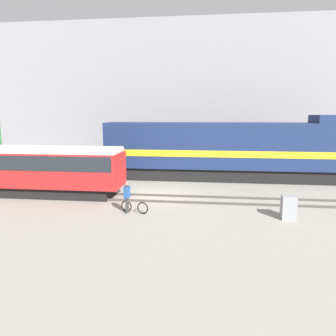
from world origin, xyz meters
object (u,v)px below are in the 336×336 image
at_px(signal_box, 289,207).
at_px(streetcar, 33,168).
at_px(bicycle, 134,207).
at_px(freight_locomotive, 227,150).
at_px(person, 127,194).

bearing_deg(signal_box, streetcar, 168.92).
bearing_deg(bicycle, signal_box, -0.40).
distance_m(freight_locomotive, bicycle, 11.13).
bearing_deg(streetcar, signal_box, -11.08).
relative_size(bicycle, signal_box, 1.30).
relative_size(person, signal_box, 1.40).
relative_size(streetcar, person, 6.89).
bearing_deg(person, signal_box, -0.02).
relative_size(freight_locomotive, person, 11.27).
xyz_separation_m(bicycle, person, (-0.38, -0.05, 0.70)).
bearing_deg(freight_locomotive, bicycle, -119.09).
bearing_deg(bicycle, streetcar, 158.18).
relative_size(bicycle, person, 0.93).
relative_size(streetcar, bicycle, 7.38).
height_order(streetcar, bicycle, streetcar).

